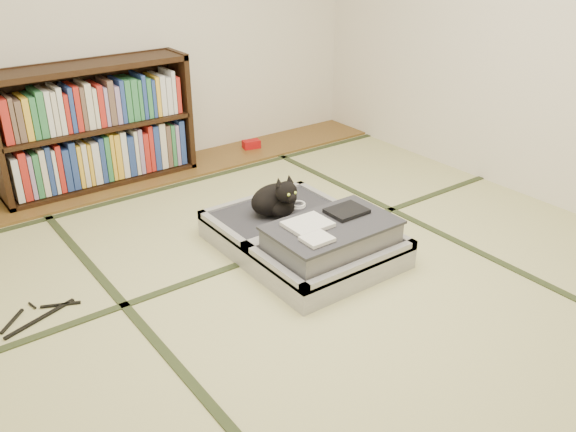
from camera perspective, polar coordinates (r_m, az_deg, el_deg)
floor at (r=3.52m, az=2.74°, el=-5.90°), size 4.50×4.50×0.00m
wood_strip at (r=5.06m, az=-11.65°, el=4.06°), size 4.00×0.50×0.02m
red_item at (r=5.46m, az=-3.45°, el=6.73°), size 0.17×0.12×0.07m
room_shell at (r=3.01m, az=3.35°, el=18.39°), size 4.50×4.50×4.50m
tatami_borders at (r=3.86m, az=-1.87°, el=-2.71°), size 4.00×4.50×0.01m
bookcase at (r=4.81m, az=-17.55°, el=7.83°), size 1.46×0.33×0.94m
suitcase at (r=3.71m, az=1.82°, el=-2.04°), size 0.84×1.12×0.33m
cat at (r=3.83m, az=-1.03°, el=1.57°), size 0.37×0.37×0.30m
cable_coil at (r=3.99m, az=0.88°, el=1.04°), size 0.12×0.12×0.03m
hanger at (r=3.46m, az=-22.31°, el=-8.60°), size 0.42×0.26×0.01m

